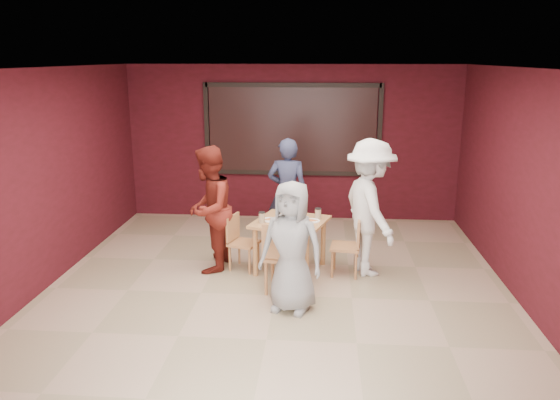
# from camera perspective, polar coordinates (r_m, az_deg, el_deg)

# --- Properties ---
(floor) EXTENTS (7.00, 7.00, 0.00)m
(floor) POSITION_cam_1_polar(r_m,az_deg,el_deg) (7.01, -0.47, -9.93)
(floor) COLOR tan
(floor) RESTS_ON ground
(window_blinds) EXTENTS (3.00, 0.02, 1.50)m
(window_blinds) POSITION_cam_1_polar(r_m,az_deg,el_deg) (9.89, 1.28, 7.35)
(window_blinds) COLOR black
(dining_table) EXTENTS (1.15, 1.15, 0.88)m
(dining_table) POSITION_cam_1_polar(r_m,az_deg,el_deg) (7.58, 1.08, -2.80)
(dining_table) COLOR tan
(dining_table) RESTS_ON floor
(chair_front) EXTENTS (0.51, 0.51, 0.95)m
(chair_front) POSITION_cam_1_polar(r_m,az_deg,el_deg) (6.88, 0.22, -5.60)
(chair_front) COLOR #AE7444
(chair_front) RESTS_ON floor
(chair_back) EXTENTS (0.51, 0.51, 0.89)m
(chair_back) POSITION_cam_1_polar(r_m,az_deg,el_deg) (8.45, 0.90, -1.90)
(chair_back) COLOR #AE7444
(chair_back) RESTS_ON floor
(chair_left) EXTENTS (0.47, 0.47, 0.78)m
(chair_left) POSITION_cam_1_polar(r_m,az_deg,el_deg) (7.72, -4.24, -4.08)
(chair_left) COLOR #AE7444
(chair_left) RESTS_ON floor
(chair_right) EXTENTS (0.44, 0.44, 0.82)m
(chair_right) POSITION_cam_1_polar(r_m,az_deg,el_deg) (7.53, 7.38, -4.48)
(chair_right) COLOR #AE7444
(chair_right) RESTS_ON floor
(diner_front) EXTENTS (0.88, 0.70, 1.57)m
(diner_front) POSITION_cam_1_polar(r_m,az_deg,el_deg) (6.36, 1.22, -4.93)
(diner_front) COLOR gray
(diner_front) RESTS_ON floor
(diner_back) EXTENTS (0.64, 0.44, 1.72)m
(diner_back) POSITION_cam_1_polar(r_m,az_deg,el_deg) (8.55, 0.78, 0.79)
(diner_back) COLOR #2F3554
(diner_back) RESTS_ON floor
(diner_left) EXTENTS (0.76, 0.92, 1.76)m
(diner_left) POSITION_cam_1_polar(r_m,az_deg,el_deg) (7.62, -7.44, -0.96)
(diner_left) COLOR maroon
(diner_left) RESTS_ON floor
(diner_right) EXTENTS (1.06, 1.38, 1.88)m
(diner_right) POSITION_cam_1_polar(r_m,az_deg,el_deg) (7.50, 9.38, -0.81)
(diner_right) COLOR white
(diner_right) RESTS_ON floor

